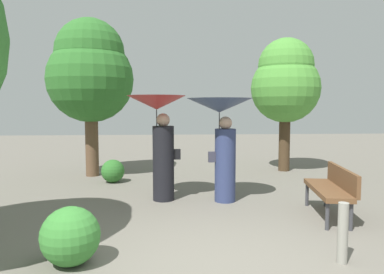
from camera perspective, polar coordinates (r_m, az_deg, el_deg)
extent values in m
plane|color=#6B665B|center=(4.39, 3.46, -19.94)|extent=(40.00, 40.00, 0.00)
cylinder|color=black|center=(7.15, -4.52, -4.14)|extent=(0.42, 0.42, 1.46)
sphere|color=tan|center=(7.07, -4.56, 2.67)|extent=(0.26, 0.26, 0.26)
cylinder|color=#333338|center=(7.07, -5.56, 0.97)|extent=(0.02, 0.02, 0.83)
cone|color=#B22D2D|center=(7.05, -5.60, 5.41)|extent=(1.14, 1.14, 0.27)
cube|color=black|center=(7.14, -2.37, -2.72)|extent=(0.14, 0.10, 0.20)
cylinder|color=navy|center=(7.07, 5.23, -4.45)|extent=(0.40, 0.40, 1.41)
sphere|color=tan|center=(6.98, 5.29, 2.20)|extent=(0.25, 0.25, 0.25)
cylinder|color=#333338|center=(6.97, 4.30, 0.57)|extent=(0.02, 0.02, 0.80)
cone|color=#38476B|center=(6.95, 4.33, 4.99)|extent=(1.25, 1.25, 0.27)
cube|color=#333342|center=(6.99, 3.15, -3.15)|extent=(0.14, 0.10, 0.20)
cylinder|color=#38383D|center=(7.14, 17.64, -8.54)|extent=(0.06, 0.06, 0.44)
cylinder|color=#38383D|center=(7.22, 20.30, -8.46)|extent=(0.06, 0.06, 0.44)
cylinder|color=#38383D|center=(5.88, 20.51, -11.49)|extent=(0.06, 0.06, 0.44)
cylinder|color=#38383D|center=(5.98, 23.72, -11.32)|extent=(0.06, 0.06, 0.44)
cube|color=brown|center=(6.49, 20.46, -7.77)|extent=(0.67, 1.55, 0.08)
cube|color=brown|center=(6.52, 22.55, -6.03)|extent=(0.30, 1.49, 0.35)
cylinder|color=#42301E|center=(10.68, 14.39, 3.21)|extent=(0.31, 0.31, 3.15)
sphere|color=#4C9338|center=(10.69, 14.48, 7.43)|extent=(1.94, 1.94, 1.94)
sphere|color=#4C9338|center=(10.74, 14.55, 10.78)|extent=(1.55, 1.55, 1.55)
cylinder|color=brown|center=(9.93, -15.56, 3.81)|extent=(0.34, 0.34, 3.40)
sphere|color=#2D6B28|center=(9.96, -15.67, 8.70)|extent=(2.24, 2.24, 2.24)
sphere|color=#2D6B28|center=(10.03, -15.76, 12.58)|extent=(1.79, 1.79, 1.79)
sphere|color=#2D6B28|center=(9.04, -12.33, -5.25)|extent=(0.56, 0.56, 0.56)
sphere|color=#387F33|center=(4.57, -18.57, -14.55)|extent=(0.69, 0.69, 0.69)
cylinder|color=gray|center=(4.73, 22.61, -13.77)|extent=(0.12, 0.12, 0.72)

